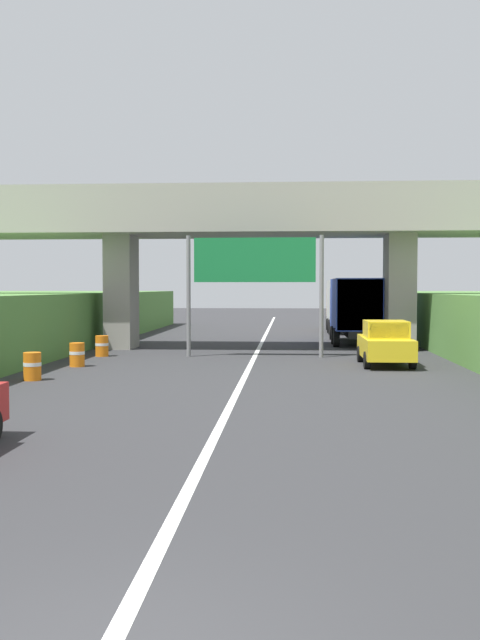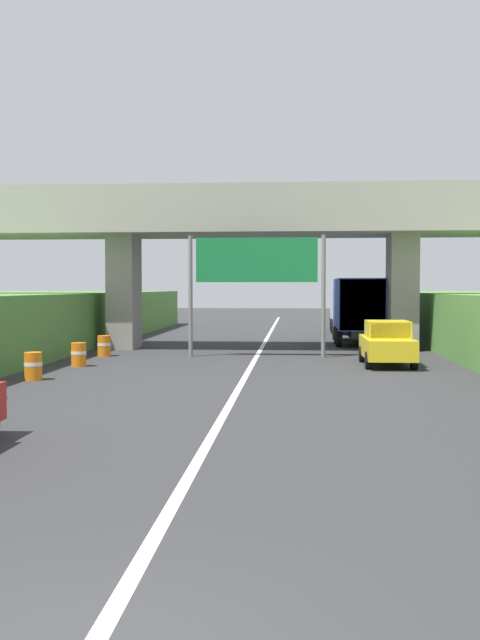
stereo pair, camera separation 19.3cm
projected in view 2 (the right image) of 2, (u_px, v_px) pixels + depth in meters
The scene contains 9 objects.
lane_centre_stripe at pixel (254, 361), 29.54m from camera, with size 0.20×87.87×0.01m, color white.
overpass_bridge at pixel (261, 229), 35.24m from camera, with size 40.00×4.80×7.71m.
overhead_highway_sign at pixel (257, 268), 31.19m from camera, with size 5.88×0.18×5.21m.
truck_orange at pixel (349, 303), 48.51m from camera, with size 2.44×7.30×3.44m.
truck_blue at pixel (357, 307), 38.78m from camera, with size 2.44×7.30×3.44m.
car_yellow at pixel (387, 343), 27.79m from camera, with size 1.86×4.10×1.72m.
construction_barrel_3 at pixel (33, 366), 23.48m from camera, with size 0.57×0.57×0.90m.
construction_barrel_4 at pixel (79, 354), 27.54m from camera, with size 0.57×0.57×0.90m.
construction_barrel_5 at pixel (104, 346), 31.64m from camera, with size 0.57×0.57×0.90m.
Camera 2 is at (1.67, -5.45, 2.97)m, focal length 41.04 mm.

